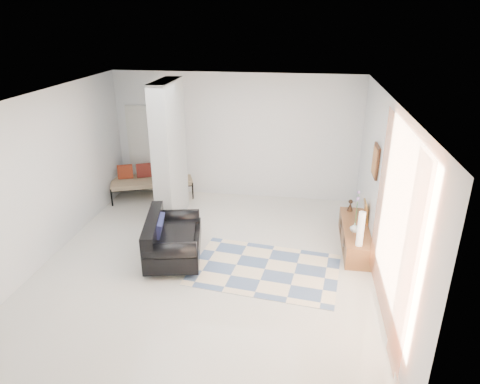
# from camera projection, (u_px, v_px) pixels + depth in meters

# --- Properties ---
(floor) EXTENTS (6.00, 6.00, 0.00)m
(floor) POSITION_uv_depth(u_px,v_px,m) (209.00, 261.00, 7.35)
(floor) COLOR beige
(floor) RESTS_ON ground
(ceiling) EXTENTS (6.00, 6.00, 0.00)m
(ceiling) POSITION_uv_depth(u_px,v_px,m) (203.00, 97.00, 6.28)
(ceiling) COLOR white
(ceiling) RESTS_ON wall_back
(wall_back) EXTENTS (6.00, 0.00, 6.00)m
(wall_back) POSITION_uv_depth(u_px,v_px,m) (236.00, 137.00, 9.56)
(wall_back) COLOR white
(wall_back) RESTS_ON ground
(wall_front) EXTENTS (6.00, 0.00, 6.00)m
(wall_front) POSITION_uv_depth(u_px,v_px,m) (137.00, 300.00, 4.08)
(wall_front) COLOR white
(wall_front) RESTS_ON ground
(wall_left) EXTENTS (0.00, 6.00, 6.00)m
(wall_left) POSITION_uv_depth(u_px,v_px,m) (47.00, 177.00, 7.19)
(wall_left) COLOR white
(wall_left) RESTS_ON ground
(wall_right) EXTENTS (0.00, 6.00, 6.00)m
(wall_right) POSITION_uv_depth(u_px,v_px,m) (384.00, 196.00, 6.44)
(wall_right) COLOR white
(wall_right) RESTS_ON ground
(partition_column) EXTENTS (0.35, 1.20, 2.80)m
(partition_column) POSITION_uv_depth(u_px,v_px,m) (170.00, 153.00, 8.43)
(partition_column) COLOR #9FA5A6
(partition_column) RESTS_ON floor
(hallway_door) EXTENTS (0.85, 0.06, 2.04)m
(hallway_door) POSITION_uv_depth(u_px,v_px,m) (147.00, 149.00, 9.95)
(hallway_door) COLOR silver
(hallway_door) RESTS_ON floor
(curtain) EXTENTS (0.00, 2.55, 2.55)m
(curtain) POSITION_uv_depth(u_px,v_px,m) (393.00, 227.00, 5.38)
(curtain) COLOR #FF7D43
(curtain) RESTS_ON wall_right
(wall_art) EXTENTS (0.04, 0.45, 0.55)m
(wall_art) POSITION_uv_depth(u_px,v_px,m) (376.00, 161.00, 7.17)
(wall_art) COLOR #361C0E
(wall_art) RESTS_ON wall_right
(media_console) EXTENTS (0.45, 1.69, 0.80)m
(media_console) POSITION_uv_depth(u_px,v_px,m) (355.00, 236.00, 7.75)
(media_console) COLOR brown
(media_console) RESTS_ON floor
(loveseat) EXTENTS (1.16, 1.65, 0.76)m
(loveseat) POSITION_uv_depth(u_px,v_px,m) (170.00, 239.00, 7.34)
(loveseat) COLOR silver
(loveseat) RESTS_ON floor
(daybed) EXTENTS (1.97, 1.37, 0.77)m
(daybed) POSITION_uv_depth(u_px,v_px,m) (151.00, 179.00, 9.85)
(daybed) COLOR black
(daybed) RESTS_ON floor
(area_rug) EXTENTS (2.57, 1.88, 0.01)m
(area_rug) POSITION_uv_depth(u_px,v_px,m) (265.00, 269.00, 7.10)
(area_rug) COLOR beige
(area_rug) RESTS_ON floor
(cylinder_lamp) EXTENTS (0.11, 0.11, 0.60)m
(cylinder_lamp) POSITION_uv_depth(u_px,v_px,m) (361.00, 229.00, 6.94)
(cylinder_lamp) COLOR silver
(cylinder_lamp) RESTS_ON media_console
(bronze_figurine) EXTENTS (0.13, 0.13, 0.23)m
(bronze_figurine) POSITION_uv_depth(u_px,v_px,m) (350.00, 205.00, 8.26)
(bronze_figurine) COLOR black
(bronze_figurine) RESTS_ON media_console
(vase) EXTENTS (0.18, 0.18, 0.17)m
(vase) POSITION_uv_depth(u_px,v_px,m) (355.00, 227.00, 7.46)
(vase) COLOR silver
(vase) RESTS_ON media_console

